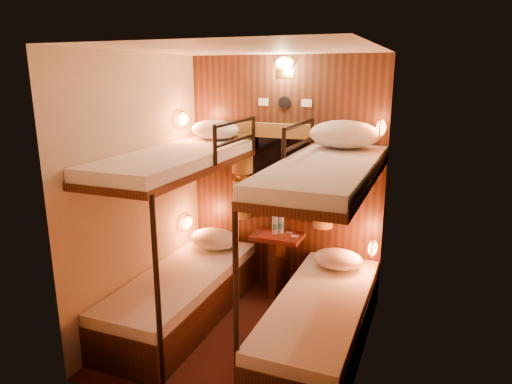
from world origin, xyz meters
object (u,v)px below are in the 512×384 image
at_px(bottle_left, 275,225).
at_px(bottle_right, 281,224).
at_px(bunk_left, 182,262).
at_px(table, 277,256).
at_px(bunk_right, 321,286).

distance_m(bottle_left, bottle_right, 0.06).
distance_m(bunk_left, table, 1.02).
bearing_deg(bottle_left, bottle_right, 34.41).
relative_size(bunk_left, table, 2.90).
height_order(bunk_right, bottle_right, bunk_right).
xyz_separation_m(bunk_left, table, (0.65, 0.78, -0.14)).
bearing_deg(table, bunk_right, -50.33).
distance_m(table, bottle_right, 0.33).
distance_m(bunk_left, bottle_left, 1.02).
bearing_deg(bunk_left, bottle_left, 52.04).
relative_size(bunk_left, bottle_left, 8.80).
relative_size(bunk_right, bottle_left, 8.80).
xyz_separation_m(table, bottle_right, (0.02, 0.05, 0.33)).
relative_size(table, bottle_right, 2.94).
xyz_separation_m(bunk_right, bottle_right, (-0.63, 0.83, 0.19)).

